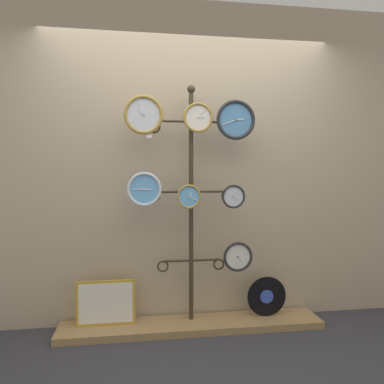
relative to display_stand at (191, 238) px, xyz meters
The scene contains 14 objects.
ground_plane 0.86m from the display_stand, 90.00° to the right, with size 12.00×12.00×0.00m, color #333338.
shop_wall 0.66m from the display_stand, 90.00° to the left, with size 4.40×0.04×2.80m.
low_shelf 0.73m from the display_stand, 90.00° to the right, with size 2.20×0.36×0.06m.
display_stand is the anchor object (origin of this frame).
clock_top_left 1.09m from the display_stand, 165.58° to the right, with size 0.31×0.04×0.31m.
clock_top_center 1.01m from the display_stand, 64.38° to the right, with size 0.24×0.04×0.24m.
clock_top_right 1.05m from the display_stand, 15.84° to the right, with size 0.33×0.04×0.33m.
clock_middle_left 0.58m from the display_stand, 167.36° to the right, with size 0.28×0.04×0.28m.
clock_middle_center 0.37m from the display_stand, 107.81° to the right, with size 0.20×0.04×0.20m.
clock_middle_right 0.50m from the display_stand, 17.47° to the right, with size 0.20×0.04×0.20m.
clock_bottom_right 0.42m from the display_stand, 12.62° to the right, with size 0.25×0.04×0.25m.
vinyl_record 0.84m from the display_stand, ahead, with size 0.35×0.01×0.35m.
picture_frame 0.88m from the display_stand, behind, with size 0.48×0.02×0.37m.
price_tag_upper 0.92m from the display_stand, 163.86° to the right, with size 0.04×0.00×0.03m.
Camera 1 is at (-0.46, -2.70, 1.31)m, focal length 35.00 mm.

